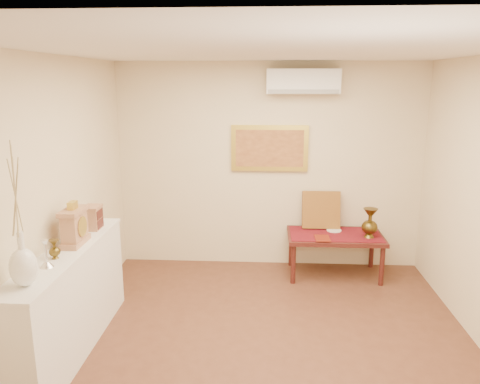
# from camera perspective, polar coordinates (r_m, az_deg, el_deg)

# --- Properties ---
(floor) EXTENTS (4.50, 4.50, 0.00)m
(floor) POSITION_cam_1_polar(r_m,az_deg,el_deg) (4.57, 3.41, -19.22)
(floor) COLOR brown
(floor) RESTS_ON ground
(ceiling) EXTENTS (4.50, 4.50, 0.00)m
(ceiling) POSITION_cam_1_polar(r_m,az_deg,el_deg) (3.85, 4.00, 16.91)
(ceiling) COLOR silver
(ceiling) RESTS_ON ground
(wall_back) EXTENTS (4.00, 0.02, 2.70)m
(wall_back) POSITION_cam_1_polar(r_m,az_deg,el_deg) (6.20, 3.59, 3.10)
(wall_back) COLOR beige
(wall_back) RESTS_ON ground
(wall_front) EXTENTS (4.00, 0.02, 2.70)m
(wall_front) POSITION_cam_1_polar(r_m,az_deg,el_deg) (1.95, 3.98, -21.66)
(wall_front) COLOR beige
(wall_front) RESTS_ON ground
(wall_left) EXTENTS (0.02, 4.50, 2.70)m
(wall_left) POSITION_cam_1_polar(r_m,az_deg,el_deg) (4.46, -22.97, -2.12)
(wall_left) COLOR beige
(wall_left) RESTS_ON ground
(white_vase) EXTENTS (0.20, 0.20, 1.06)m
(white_vase) POSITION_cam_1_polar(r_m,az_deg,el_deg) (3.71, -25.46, -2.78)
(white_vase) COLOR white
(white_vase) RESTS_ON display_ledge
(candlestick) EXTENTS (0.11, 0.11, 0.23)m
(candlestick) POSITION_cam_1_polar(r_m,az_deg,el_deg) (4.14, -22.60, -6.96)
(candlestick) COLOR silver
(candlestick) RESTS_ON display_ledge
(brass_urn_small) EXTENTS (0.10, 0.10, 0.22)m
(brass_urn_small) POSITION_cam_1_polar(r_m,az_deg,el_deg) (4.31, -21.71, -6.19)
(brass_urn_small) COLOR brown
(brass_urn_small) RESTS_ON display_ledge
(table_cloth) EXTENTS (1.14, 0.59, 0.01)m
(table_cloth) POSITION_cam_1_polar(r_m,az_deg,el_deg) (6.10, 11.53, -5.05)
(table_cloth) COLOR maroon
(table_cloth) RESTS_ON low_table
(brass_urn_tall) EXTENTS (0.20, 0.20, 0.45)m
(brass_urn_tall) POSITION_cam_1_polar(r_m,az_deg,el_deg) (6.01, 15.57, -3.28)
(brass_urn_tall) COLOR brown
(brass_urn_tall) RESTS_ON table_cloth
(plate) EXTENTS (0.19, 0.19, 0.01)m
(plate) POSITION_cam_1_polar(r_m,az_deg,el_deg) (6.21, 11.39, -4.60)
(plate) COLOR white
(plate) RESTS_ON table_cloth
(menu) EXTENTS (0.18, 0.25, 0.01)m
(menu) POSITION_cam_1_polar(r_m,az_deg,el_deg) (5.89, 10.00, -5.58)
(menu) COLOR maroon
(menu) RESTS_ON table_cloth
(cushion) EXTENTS (0.49, 0.20, 0.50)m
(cushion) POSITION_cam_1_polar(r_m,az_deg,el_deg) (6.25, 9.85, -2.15)
(cushion) COLOR maroon
(cushion) RESTS_ON table_cloth
(display_ledge) EXTENTS (0.37, 2.02, 0.98)m
(display_ledge) POSITION_cam_1_polar(r_m,az_deg,el_deg) (4.68, -20.02, -12.37)
(display_ledge) COLOR white
(display_ledge) RESTS_ON floor
(mantel_clock) EXTENTS (0.17, 0.36, 0.41)m
(mantel_clock) POSITION_cam_1_polar(r_m,az_deg,el_deg) (4.58, -19.53, -3.96)
(mantel_clock) COLOR tan
(mantel_clock) RESTS_ON display_ledge
(wooden_chest) EXTENTS (0.16, 0.21, 0.24)m
(wooden_chest) POSITION_cam_1_polar(r_m,az_deg,el_deg) (5.00, -17.50, -2.97)
(wooden_chest) COLOR tan
(wooden_chest) RESTS_ON display_ledge
(low_table) EXTENTS (1.20, 0.70, 0.55)m
(low_table) POSITION_cam_1_polar(r_m,az_deg,el_deg) (6.12, 11.50, -5.67)
(low_table) COLOR #461815
(low_table) RESTS_ON floor
(painting) EXTENTS (1.00, 0.06, 0.60)m
(painting) POSITION_cam_1_polar(r_m,az_deg,el_deg) (6.13, 3.63, 5.35)
(painting) COLOR gold
(painting) RESTS_ON wall_back
(ac_unit) EXTENTS (0.90, 0.25, 0.30)m
(ac_unit) POSITION_cam_1_polar(r_m,az_deg,el_deg) (5.98, 7.70, 13.21)
(ac_unit) COLOR white
(ac_unit) RESTS_ON wall_back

